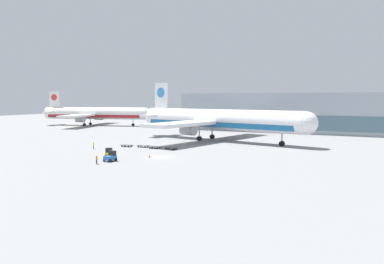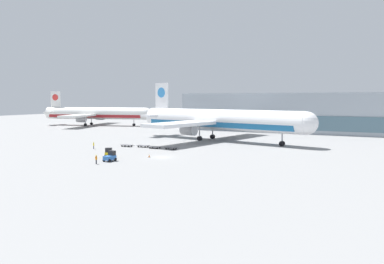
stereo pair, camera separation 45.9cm
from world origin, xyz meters
name	(u,v)px [view 1 (the left image)]	position (x,y,z in m)	size (l,w,h in m)	color
ground_plane	(161,157)	(0.00, 0.00, 0.00)	(400.00, 400.00, 0.00)	gray
terminal_building	(303,113)	(15.70, 73.18, 6.99)	(90.00, 18.20, 14.00)	#9EA8B2
airplane_main	(215,120)	(-2.05, 33.54, 5.84)	(57.39, 48.61, 17.00)	white
airplane_distant	(93,114)	(-74.53, 65.43, 5.29)	(51.50, 43.87, 15.40)	white
baggage_tug_foreground	(111,157)	(-6.17, -8.58, 0.88)	(1.81, 2.56, 2.00)	#2D66B7
baggage_tug_mid	(110,153)	(-9.54, -4.71, 0.88)	(2.41, 2.80, 2.00)	yellow
baggage_dolly_lead	(127,145)	(-16.55, 10.77, 0.39)	(3.73, 1.63, 0.48)	#56565B
baggage_dolly_second	(143,146)	(-12.29, 11.72, 0.39)	(3.73, 1.63, 0.48)	#56565B
baggage_dolly_third	(155,147)	(-8.35, 10.88, 0.39)	(3.73, 1.63, 0.48)	#56565B
baggage_dolly_trail	(171,148)	(-4.16, 11.47, 0.39)	(3.73, 1.63, 0.48)	#56565B
ground_crew_near	(97,159)	(-6.49, -12.22, 0.99)	(0.33, 0.54, 1.69)	black
ground_crew_far	(94,145)	(-20.95, 3.60, 0.98)	(0.38, 0.49, 1.68)	black
traffic_cone_near	(149,156)	(-2.17, -1.11, 0.35)	(0.40, 0.40, 0.71)	black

